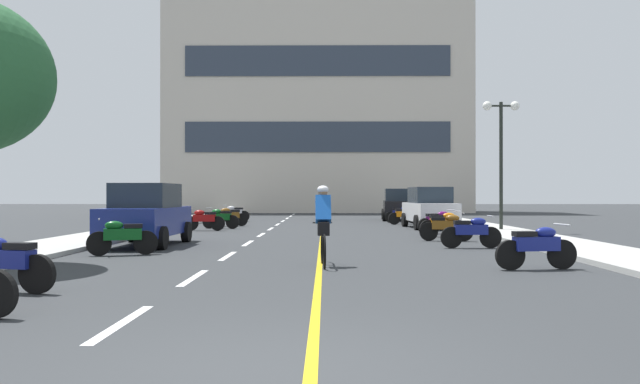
{
  "coord_description": "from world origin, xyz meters",
  "views": [
    {
      "loc": [
        0.37,
        -5.35,
        1.51
      ],
      "look_at": [
        0.18,
        18.05,
        1.59
      ],
      "focal_mm": 35.49,
      "sensor_mm": 36.0,
      "label": 1
    }
  ],
  "objects_px": {
    "motorcycle_1": "(5,262)",
    "parked_car_near": "(146,214)",
    "motorcycle_11": "(405,215)",
    "motorcycle_5": "(447,226)",
    "parked_car_mid": "(430,208)",
    "motorcycle_8": "(204,219)",
    "motorcycle_3": "(122,236)",
    "motorcycle_2": "(537,246)",
    "street_lamp_mid": "(501,135)",
    "motorcycle_7": "(438,221)",
    "motorcycle_9": "(220,218)",
    "motorcycle_12": "(402,214)",
    "motorcycle_10": "(229,216)",
    "motorcycle_13": "(234,213)",
    "motorcycle_4": "(471,231)",
    "motorcycle_6": "(444,223)",
    "parked_car_far": "(399,204)",
    "cyclist_rider": "(323,224)"
  },
  "relations": [
    {
      "from": "motorcycle_1",
      "to": "parked_car_near",
      "type": "bearing_deg",
      "value": 92.26
    },
    {
      "from": "motorcycle_11",
      "to": "motorcycle_5",
      "type": "bearing_deg",
      "value": -90.42
    },
    {
      "from": "parked_car_mid",
      "to": "motorcycle_8",
      "type": "height_order",
      "value": "parked_car_mid"
    },
    {
      "from": "motorcycle_3",
      "to": "motorcycle_2",
      "type": "bearing_deg",
      "value": -17.46
    },
    {
      "from": "street_lamp_mid",
      "to": "motorcycle_7",
      "type": "distance_m",
      "value": 4.41
    },
    {
      "from": "motorcycle_9",
      "to": "motorcycle_12",
      "type": "bearing_deg",
      "value": 33.04
    },
    {
      "from": "motorcycle_5",
      "to": "motorcycle_10",
      "type": "xyz_separation_m",
      "value": [
        -8.41,
        9.43,
        0.0
      ]
    },
    {
      "from": "parked_car_mid",
      "to": "motorcycle_8",
      "type": "relative_size",
      "value": 2.53
    },
    {
      "from": "motorcycle_10",
      "to": "motorcycle_12",
      "type": "bearing_deg",
      "value": 21.89
    },
    {
      "from": "motorcycle_1",
      "to": "motorcycle_10",
      "type": "relative_size",
      "value": 1.0
    },
    {
      "from": "motorcycle_5",
      "to": "motorcycle_10",
      "type": "relative_size",
      "value": 1.01
    },
    {
      "from": "motorcycle_11",
      "to": "motorcycle_13",
      "type": "xyz_separation_m",
      "value": [
        -8.99,
        3.41,
        0.0
      ]
    },
    {
      "from": "motorcycle_1",
      "to": "motorcycle_11",
      "type": "relative_size",
      "value": 0.99
    },
    {
      "from": "motorcycle_4",
      "to": "motorcycle_13",
      "type": "relative_size",
      "value": 1.01
    },
    {
      "from": "motorcycle_6",
      "to": "motorcycle_7",
      "type": "distance_m",
      "value": 1.72
    },
    {
      "from": "motorcycle_9",
      "to": "parked_car_mid",
      "type": "bearing_deg",
      "value": 2.58
    },
    {
      "from": "motorcycle_10",
      "to": "parked_car_far",
      "type": "bearing_deg",
      "value": 37.81
    },
    {
      "from": "parked_car_near",
      "to": "motorcycle_13",
      "type": "bearing_deg",
      "value": 89.2
    },
    {
      "from": "motorcycle_5",
      "to": "motorcycle_1",
      "type": "bearing_deg",
      "value": -129.45
    },
    {
      "from": "parked_car_mid",
      "to": "motorcycle_1",
      "type": "distance_m",
      "value": 20.69
    },
    {
      "from": "motorcycle_4",
      "to": "motorcycle_1",
      "type": "bearing_deg",
      "value": -138.23
    },
    {
      "from": "motorcycle_1",
      "to": "motorcycle_6",
      "type": "height_order",
      "value": "same"
    },
    {
      "from": "motorcycle_7",
      "to": "motorcycle_8",
      "type": "xyz_separation_m",
      "value": [
        -9.32,
        1.93,
        0.0
      ]
    },
    {
      "from": "parked_car_near",
      "to": "parked_car_mid",
      "type": "bearing_deg",
      "value": 43.96
    },
    {
      "from": "parked_car_mid",
      "to": "motorcycle_12",
      "type": "distance_m",
      "value": 5.22
    },
    {
      "from": "parked_car_near",
      "to": "parked_car_mid",
      "type": "height_order",
      "value": "same"
    },
    {
      "from": "parked_car_near",
      "to": "cyclist_rider",
      "type": "height_order",
      "value": "parked_car_near"
    },
    {
      "from": "motorcycle_1",
      "to": "motorcycle_11",
      "type": "bearing_deg",
      "value": 67.82
    },
    {
      "from": "motorcycle_7",
      "to": "motorcycle_4",
      "type": "bearing_deg",
      "value": -92.1
    },
    {
      "from": "motorcycle_3",
      "to": "motorcycle_1",
      "type": "bearing_deg",
      "value": -88.9
    },
    {
      "from": "motorcycle_10",
      "to": "cyclist_rider",
      "type": "relative_size",
      "value": 0.95
    },
    {
      "from": "parked_car_far",
      "to": "motorcycle_4",
      "type": "bearing_deg",
      "value": -90.52
    },
    {
      "from": "motorcycle_9",
      "to": "motorcycle_2",
      "type": "bearing_deg",
      "value": -59.5
    },
    {
      "from": "parked_car_near",
      "to": "parked_car_far",
      "type": "bearing_deg",
      "value": 62.28
    },
    {
      "from": "motorcycle_10",
      "to": "motorcycle_5",
      "type": "bearing_deg",
      "value": -48.27
    },
    {
      "from": "street_lamp_mid",
      "to": "motorcycle_11",
      "type": "relative_size",
      "value": 2.99
    },
    {
      "from": "parked_car_near",
      "to": "motorcycle_13",
      "type": "relative_size",
      "value": 2.5
    },
    {
      "from": "motorcycle_10",
      "to": "cyclist_rider",
      "type": "xyz_separation_m",
      "value": [
        4.47,
        -16.45,
        0.41
      ]
    },
    {
      "from": "parked_car_far",
      "to": "motorcycle_2",
      "type": "height_order",
      "value": "parked_car_far"
    },
    {
      "from": "motorcycle_9",
      "to": "cyclist_rider",
      "type": "relative_size",
      "value": 0.95
    },
    {
      "from": "motorcycle_3",
      "to": "motorcycle_13",
      "type": "bearing_deg",
      "value": 90.03
    },
    {
      "from": "street_lamp_mid",
      "to": "motorcycle_13",
      "type": "bearing_deg",
      "value": 141.05
    },
    {
      "from": "motorcycle_2",
      "to": "motorcycle_10",
      "type": "height_order",
      "value": "same"
    },
    {
      "from": "motorcycle_7",
      "to": "cyclist_rider",
      "type": "height_order",
      "value": "cyclist_rider"
    },
    {
      "from": "parked_car_near",
      "to": "motorcycle_1",
      "type": "bearing_deg",
      "value": -87.74
    },
    {
      "from": "motorcycle_9",
      "to": "cyclist_rider",
      "type": "xyz_separation_m",
      "value": [
        4.54,
        -14.29,
        0.41
      ]
    },
    {
      "from": "motorcycle_4",
      "to": "motorcycle_5",
      "type": "xyz_separation_m",
      "value": [
        -0.18,
        2.67,
        0.0
      ]
    },
    {
      "from": "motorcycle_8",
      "to": "motorcycle_10",
      "type": "relative_size",
      "value": 1.01
    },
    {
      "from": "motorcycle_3",
      "to": "motorcycle_4",
      "type": "bearing_deg",
      "value": 13.04
    },
    {
      "from": "motorcycle_4",
      "to": "motorcycle_11",
      "type": "height_order",
      "value": "same"
    }
  ]
}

